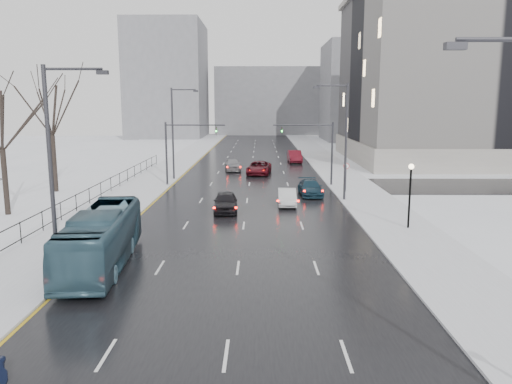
{
  "coord_description": "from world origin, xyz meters",
  "views": [
    {
      "loc": [
        1.13,
        -2.39,
        8.29
      ],
      "look_at": [
        0.85,
        30.33,
        2.5
      ],
      "focal_mm": 35.0,
      "sensor_mm": 36.0,
      "label": 1
    }
  ],
  "objects_px": {
    "streetlight_l_far": "(175,129)",
    "tree_park_d": "(8,216)",
    "lamppost_r_mid": "(410,186)",
    "sedan_right_near": "(287,197)",
    "sedan_right_cross": "(259,168)",
    "no_uturn_sign": "(346,169)",
    "mast_signal_right": "(322,146)",
    "streetlight_l_near": "(55,164)",
    "sedan_center_near": "(226,202)",
    "tree_park_e": "(57,193)",
    "streetlight_r_mid": "(343,136)",
    "mast_signal_left": "(177,146)",
    "bus": "(102,238)",
    "sedan_right_distant": "(295,156)",
    "sedan_center_far": "(233,164)",
    "sedan_right_far": "(310,188)"
  },
  "relations": [
    {
      "from": "mast_signal_left",
      "to": "sedan_right_near",
      "type": "relative_size",
      "value": 1.55
    },
    {
      "from": "streetlight_l_near",
      "to": "sedan_center_near",
      "type": "xyz_separation_m",
      "value": [
        6.61,
        15.49,
        -4.81
      ]
    },
    {
      "from": "sedan_right_distant",
      "to": "lamppost_r_mid",
      "type": "bearing_deg",
      "value": -84.55
    },
    {
      "from": "no_uturn_sign",
      "to": "sedan_right_distant",
      "type": "bearing_deg",
      "value": 97.28
    },
    {
      "from": "lamppost_r_mid",
      "to": "sedan_center_far",
      "type": "height_order",
      "value": "lamppost_r_mid"
    },
    {
      "from": "sedan_right_distant",
      "to": "mast_signal_left",
      "type": "bearing_deg",
      "value": -124.78
    },
    {
      "from": "tree_park_e",
      "to": "tree_park_d",
      "type": "bearing_deg",
      "value": -87.71
    },
    {
      "from": "tree_park_d",
      "to": "bus",
      "type": "height_order",
      "value": "tree_park_d"
    },
    {
      "from": "sedan_right_cross",
      "to": "sedan_center_far",
      "type": "bearing_deg",
      "value": 142.12
    },
    {
      "from": "streetlight_l_near",
      "to": "sedan_right_distant",
      "type": "height_order",
      "value": "streetlight_l_near"
    },
    {
      "from": "streetlight_r_mid",
      "to": "sedan_center_far",
      "type": "bearing_deg",
      "value": 118.17
    },
    {
      "from": "sedan_center_near",
      "to": "sedan_right_distant",
      "type": "height_order",
      "value": "sedan_right_distant"
    },
    {
      "from": "mast_signal_left",
      "to": "bus",
      "type": "relative_size",
      "value": 0.62
    },
    {
      "from": "streetlight_r_mid",
      "to": "mast_signal_left",
      "type": "distance_m",
      "value": 17.5
    },
    {
      "from": "tree_park_d",
      "to": "mast_signal_right",
      "type": "xyz_separation_m",
      "value": [
        25.13,
        14.0,
        4.11
      ]
    },
    {
      "from": "lamppost_r_mid",
      "to": "sedan_right_distant",
      "type": "relative_size",
      "value": 0.83
    },
    {
      "from": "no_uturn_sign",
      "to": "sedan_right_near",
      "type": "xyz_separation_m",
      "value": [
        -5.86,
        -6.04,
        -1.57
      ]
    },
    {
      "from": "streetlight_r_mid",
      "to": "sedan_right_distant",
      "type": "bearing_deg",
      "value": 94.23
    },
    {
      "from": "sedan_center_far",
      "to": "sedan_center_near",
      "type": "bearing_deg",
      "value": -94.35
    },
    {
      "from": "streetlight_l_far",
      "to": "mast_signal_right",
      "type": "bearing_deg",
      "value": -14.48
    },
    {
      "from": "sedan_right_near",
      "to": "sedan_right_cross",
      "type": "xyz_separation_m",
      "value": [
        -2.36,
        18.37,
        0.08
      ]
    },
    {
      "from": "sedan_right_cross",
      "to": "bus",
      "type": "bearing_deg",
      "value": -96.66
    },
    {
      "from": "sedan_right_far",
      "to": "tree_park_d",
      "type": "bearing_deg",
      "value": -162.61
    },
    {
      "from": "tree_park_e",
      "to": "lamppost_r_mid",
      "type": "bearing_deg",
      "value": -25.62
    },
    {
      "from": "mast_signal_right",
      "to": "sedan_right_cross",
      "type": "distance_m",
      "value": 10.98
    },
    {
      "from": "bus",
      "to": "sedan_right_far",
      "type": "height_order",
      "value": "bus"
    },
    {
      "from": "lamppost_r_mid",
      "to": "mast_signal_right",
      "type": "distance_m",
      "value": 18.41
    },
    {
      "from": "tree_park_d",
      "to": "mast_signal_left",
      "type": "bearing_deg",
      "value": 53.2
    },
    {
      "from": "streetlight_l_far",
      "to": "sedan_right_near",
      "type": "distance_m",
      "value": 18.8
    },
    {
      "from": "mast_signal_right",
      "to": "no_uturn_sign",
      "type": "distance_m",
      "value": 4.77
    },
    {
      "from": "sedan_right_cross",
      "to": "lamppost_r_mid",
      "type": "bearing_deg",
      "value": -62.63
    },
    {
      "from": "lamppost_r_mid",
      "to": "sedan_right_near",
      "type": "height_order",
      "value": "lamppost_r_mid"
    },
    {
      "from": "streetlight_r_mid",
      "to": "no_uturn_sign",
      "type": "bearing_deg",
      "value": 75.52
    },
    {
      "from": "sedan_right_near",
      "to": "sedan_right_far",
      "type": "xyz_separation_m",
      "value": [
        2.38,
        4.61,
        0.01
      ]
    },
    {
      "from": "streetlight_l_far",
      "to": "no_uturn_sign",
      "type": "xyz_separation_m",
      "value": [
        17.37,
        -8.0,
        -3.32
      ]
    },
    {
      "from": "streetlight_l_far",
      "to": "tree_park_d",
      "type": "bearing_deg",
      "value": -118.15
    },
    {
      "from": "tree_park_e",
      "to": "streetlight_l_far",
      "type": "bearing_deg",
      "value": 38.57
    },
    {
      "from": "lamppost_r_mid",
      "to": "bus",
      "type": "relative_size",
      "value": 0.41
    },
    {
      "from": "lamppost_r_mid",
      "to": "sedan_right_near",
      "type": "distance_m",
      "value": 11.27
    },
    {
      "from": "sedan_right_near",
      "to": "streetlight_l_near",
      "type": "bearing_deg",
      "value": -122.01
    },
    {
      "from": "mast_signal_right",
      "to": "bus",
      "type": "height_order",
      "value": "mast_signal_right"
    },
    {
      "from": "sedan_right_cross",
      "to": "no_uturn_sign",
      "type": "bearing_deg",
      "value": -49.78
    },
    {
      "from": "sedan_center_near",
      "to": "sedan_right_cross",
      "type": "height_order",
      "value": "sedan_right_cross"
    },
    {
      "from": "no_uturn_sign",
      "to": "sedan_right_far",
      "type": "relative_size",
      "value": 0.56
    },
    {
      "from": "sedan_right_far",
      "to": "lamppost_r_mid",
      "type": "bearing_deg",
      "value": -69.86
    },
    {
      "from": "mast_signal_left",
      "to": "sedan_center_far",
      "type": "distance_m",
      "value": 13.01
    },
    {
      "from": "streetlight_r_mid",
      "to": "sedan_right_near",
      "type": "xyz_separation_m",
      "value": [
        -4.83,
        -2.04,
        -4.89
      ]
    },
    {
      "from": "streetlight_l_near",
      "to": "bus",
      "type": "bearing_deg",
      "value": 63.01
    },
    {
      "from": "streetlight_l_far",
      "to": "sedan_center_near",
      "type": "relative_size",
      "value": 2.22
    },
    {
      "from": "bus",
      "to": "sedan_center_far",
      "type": "bearing_deg",
      "value": 77.78
    }
  ]
}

